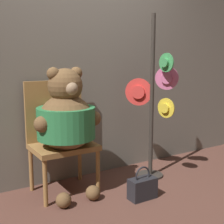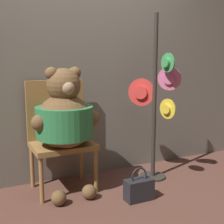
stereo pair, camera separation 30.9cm
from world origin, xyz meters
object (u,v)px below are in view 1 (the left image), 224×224
Objects in this scene: handbag_on_ground at (142,188)px; chair at (59,133)px; teddy_bear at (66,119)px; hat_display_rack at (153,103)px.

chair is at bearing 131.90° from handbag_on_ground.
handbag_on_ground is (0.55, -0.45, -0.63)m from teddy_bear.
teddy_bear is 0.97m from hat_display_rack.
teddy_bear is 0.70× the size of hat_display_rack.
hat_display_rack is (0.97, -0.07, 0.08)m from teddy_bear.
teddy_bear is at bearing -88.70° from chair.
chair is 0.89× the size of teddy_bear.
teddy_bear is at bearing 140.75° from handbag_on_ground.
hat_display_rack reaches higher than teddy_bear.
handbag_on_ground is at bearing -137.90° from hat_display_rack.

